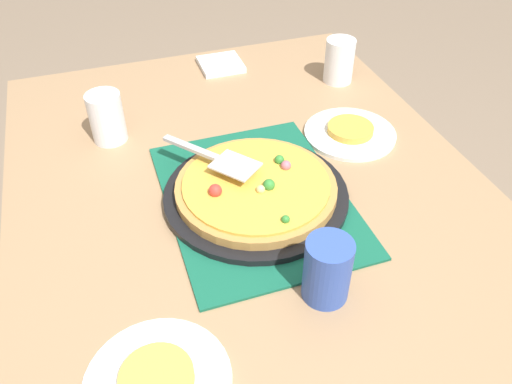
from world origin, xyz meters
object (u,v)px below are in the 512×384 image
at_px(pizza, 256,187).
at_px(cup_far, 107,118).
at_px(plate_near_left, 158,383).
at_px(pizza_pan, 256,195).
at_px(cup_corner, 327,270).
at_px(napkin_stack, 221,64).
at_px(served_slice_left, 157,378).
at_px(pizza_server, 216,158).
at_px(plate_far_right, 350,133).
at_px(served_slice_right, 350,129).
at_px(cup_near, 339,61).

xyz_separation_m(pizza, cup_far, (-0.32, -0.26, 0.03)).
bearing_deg(plate_near_left, pizza_pan, 141.97).
bearing_deg(pizza_pan, cup_far, -140.97).
relative_size(cup_corner, napkin_stack, 1.00).
height_order(plate_near_left, served_slice_left, served_slice_left).
bearing_deg(napkin_stack, pizza_server, -16.51).
distance_m(plate_far_right, cup_far, 0.58).
bearing_deg(served_slice_left, plate_near_left, 0.00).
distance_m(served_slice_right, cup_near, 0.27).
bearing_deg(pizza_server, served_slice_right, 101.73).
relative_size(served_slice_right, cup_far, 0.92).
distance_m(pizza, cup_corner, 0.27).
height_order(cup_near, cup_corner, same).
distance_m(pizza, plate_near_left, 0.44).
xyz_separation_m(pizza, napkin_stack, (-0.59, 0.09, -0.03)).
bearing_deg(served_slice_left, served_slice_right, 131.44).
relative_size(pizza_pan, plate_near_left, 1.73).
bearing_deg(cup_near, pizza, -43.04).
height_order(pizza_pan, plate_far_right, pizza_pan).
xyz_separation_m(pizza, served_slice_left, (0.34, -0.27, -0.02)).
bearing_deg(pizza_pan, served_slice_right, 117.24).
bearing_deg(served_slice_right, cup_near, 160.93).
xyz_separation_m(plate_near_left, served_slice_right, (-0.49, 0.56, 0.01)).
bearing_deg(plate_near_left, served_slice_right, 131.44).
bearing_deg(plate_near_left, napkin_stack, 158.90).
distance_m(pizza_pan, plate_near_left, 0.44).
distance_m(plate_far_right, pizza_server, 0.36).
distance_m(served_slice_left, served_slice_right, 0.75).
bearing_deg(cup_near, cup_corner, -27.13).
relative_size(cup_near, napkin_stack, 1.00).
bearing_deg(plate_near_left, cup_near, 139.18).
xyz_separation_m(served_slice_right, napkin_stack, (-0.44, -0.20, -0.01)).
distance_m(served_slice_right, cup_far, 0.58).
bearing_deg(plate_far_right, plate_near_left, -48.56).
relative_size(served_slice_left, napkin_stack, 0.92).
bearing_deg(plate_near_left, pizza_server, 153.66).
height_order(pizza, served_slice_left, pizza).
bearing_deg(cup_corner, served_slice_left, -75.90).
xyz_separation_m(plate_near_left, pizza_server, (-0.42, 0.21, 0.06)).
xyz_separation_m(pizza_pan, cup_near, (-0.41, 0.38, 0.05)).
bearing_deg(cup_near, plate_far_right, -19.07).
bearing_deg(pizza, served_slice_right, 117.22).
xyz_separation_m(plate_far_right, napkin_stack, (-0.44, -0.20, 0.00)).
relative_size(pizza_pan, cup_far, 3.17).
xyz_separation_m(cup_near, cup_corner, (0.67, -0.35, 0.00)).
bearing_deg(served_slice_left, cup_far, 179.04).
distance_m(served_slice_left, napkin_stack, 1.00).
distance_m(pizza_pan, served_slice_right, 0.33).
height_order(pizza_pan, cup_corner, cup_corner).
relative_size(plate_far_right, cup_corner, 1.83).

